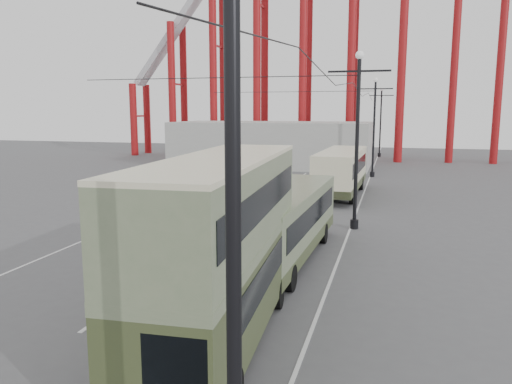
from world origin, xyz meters
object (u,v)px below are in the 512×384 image
(single_decker_green, at_px, (286,221))
(pedestrian, at_px, (262,251))
(single_decker_cream, at_px, (341,170))
(double_decker_bus, at_px, (222,241))

(single_decker_green, xyz_separation_m, pedestrian, (-0.47, -2.11, -0.75))
(single_decker_cream, xyz_separation_m, pedestrian, (-1.03, -19.34, -0.95))
(double_decker_bus, xyz_separation_m, pedestrian, (-0.43, 5.85, -1.92))
(single_decker_green, distance_m, pedestrian, 2.28)
(single_decker_cream, bearing_deg, single_decker_green, -90.18)
(single_decker_green, height_order, single_decker_cream, single_decker_cream)
(double_decker_bus, distance_m, pedestrian, 6.18)
(double_decker_bus, distance_m, single_decker_cream, 25.21)
(double_decker_bus, height_order, single_decker_cream, double_decker_bus)
(double_decker_bus, xyz_separation_m, single_decker_cream, (0.60, 25.19, -0.97))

